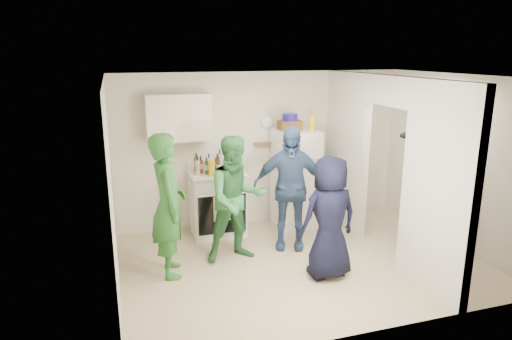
# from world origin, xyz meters

# --- Properties ---
(floor) EXTENTS (4.80, 4.80, 0.00)m
(floor) POSITION_xyz_m (0.00, 0.00, 0.00)
(floor) COLOR beige
(floor) RESTS_ON ground
(wall_back) EXTENTS (4.80, 0.00, 4.80)m
(wall_back) POSITION_xyz_m (0.00, 1.70, 1.25)
(wall_back) COLOR silver
(wall_back) RESTS_ON floor
(wall_front) EXTENTS (4.80, 0.00, 4.80)m
(wall_front) POSITION_xyz_m (0.00, -1.70, 1.25)
(wall_front) COLOR silver
(wall_front) RESTS_ON floor
(wall_left) EXTENTS (0.00, 3.40, 3.40)m
(wall_left) POSITION_xyz_m (-2.40, 0.00, 1.25)
(wall_left) COLOR silver
(wall_left) RESTS_ON floor
(wall_right) EXTENTS (0.00, 3.40, 3.40)m
(wall_right) POSITION_xyz_m (2.40, 0.00, 1.25)
(wall_right) COLOR silver
(wall_right) RESTS_ON floor
(ceiling) EXTENTS (4.80, 4.80, 0.00)m
(ceiling) POSITION_xyz_m (0.00, 0.00, 2.50)
(ceiling) COLOR white
(ceiling) RESTS_ON wall_back
(partition_pier_back) EXTENTS (0.12, 1.20, 2.50)m
(partition_pier_back) POSITION_xyz_m (1.20, 1.10, 1.25)
(partition_pier_back) COLOR silver
(partition_pier_back) RESTS_ON floor
(partition_pier_front) EXTENTS (0.12, 1.20, 2.50)m
(partition_pier_front) POSITION_xyz_m (1.20, -1.10, 1.25)
(partition_pier_front) COLOR silver
(partition_pier_front) RESTS_ON floor
(partition_header) EXTENTS (0.12, 1.00, 0.40)m
(partition_header) POSITION_xyz_m (1.20, 0.00, 2.30)
(partition_header) COLOR silver
(partition_header) RESTS_ON partition_pier_back
(stove) EXTENTS (0.84, 0.70, 1.00)m
(stove) POSITION_xyz_m (-0.87, 1.37, 0.50)
(stove) COLOR white
(stove) RESTS_ON floor
(upper_cabinet) EXTENTS (0.95, 0.34, 0.70)m
(upper_cabinet) POSITION_xyz_m (-1.40, 1.52, 1.85)
(upper_cabinet) COLOR silver
(upper_cabinet) RESTS_ON wall_back
(fridge) EXTENTS (0.66, 0.64, 1.59)m
(fridge) POSITION_xyz_m (0.44, 1.34, 0.80)
(fridge) COLOR white
(fridge) RESTS_ON floor
(wicker_basket) EXTENTS (0.35, 0.25, 0.15)m
(wicker_basket) POSITION_xyz_m (0.34, 1.39, 1.67)
(wicker_basket) COLOR brown
(wicker_basket) RESTS_ON fridge
(blue_bowl) EXTENTS (0.24, 0.24, 0.11)m
(blue_bowl) POSITION_xyz_m (0.34, 1.39, 1.80)
(blue_bowl) COLOR #1E1591
(blue_bowl) RESTS_ON wicker_basket
(yellow_cup_stack_top) EXTENTS (0.09, 0.09, 0.25)m
(yellow_cup_stack_top) POSITION_xyz_m (0.66, 1.24, 1.72)
(yellow_cup_stack_top) COLOR yellow
(yellow_cup_stack_top) RESTS_ON fridge
(wall_clock) EXTENTS (0.22, 0.02, 0.22)m
(wall_clock) POSITION_xyz_m (0.05, 1.68, 1.70)
(wall_clock) COLOR white
(wall_clock) RESTS_ON wall_back
(spice_shelf) EXTENTS (0.35, 0.08, 0.03)m
(spice_shelf) POSITION_xyz_m (0.00, 1.65, 1.35)
(spice_shelf) COLOR olive
(spice_shelf) RESTS_ON wall_back
(nook_window) EXTENTS (0.03, 0.70, 0.80)m
(nook_window) POSITION_xyz_m (2.38, 0.20, 1.65)
(nook_window) COLOR black
(nook_window) RESTS_ON wall_right
(nook_window_frame) EXTENTS (0.04, 0.76, 0.86)m
(nook_window_frame) POSITION_xyz_m (2.36, 0.20, 1.65)
(nook_window_frame) COLOR white
(nook_window_frame) RESTS_ON wall_right
(nook_valance) EXTENTS (0.04, 0.82, 0.18)m
(nook_valance) POSITION_xyz_m (2.34, 0.20, 2.00)
(nook_valance) COLOR white
(nook_valance) RESTS_ON wall_right
(yellow_cup_stack_stove) EXTENTS (0.09, 0.09, 0.25)m
(yellow_cup_stack_stove) POSITION_xyz_m (-0.99, 1.15, 1.13)
(yellow_cup_stack_stove) COLOR yellow
(yellow_cup_stack_stove) RESTS_ON stove
(red_cup) EXTENTS (0.09, 0.09, 0.12)m
(red_cup) POSITION_xyz_m (-0.65, 1.17, 1.06)
(red_cup) COLOR #A90B26
(red_cup) RESTS_ON stove
(person_green_left) EXTENTS (0.47, 0.69, 1.85)m
(person_green_left) POSITION_xyz_m (-1.75, 0.23, 0.93)
(person_green_left) COLOR #2E7333
(person_green_left) RESTS_ON floor
(person_green_center) EXTENTS (0.89, 0.72, 1.73)m
(person_green_center) POSITION_xyz_m (-0.82, 0.39, 0.87)
(person_green_center) COLOR #3B8747
(person_green_center) RESTS_ON floor
(person_denim) EXTENTS (1.15, 0.80, 1.81)m
(person_denim) POSITION_xyz_m (0.02, 0.55, 0.90)
(person_denim) COLOR #365476
(person_denim) RESTS_ON floor
(person_navy) EXTENTS (0.81, 0.57, 1.58)m
(person_navy) POSITION_xyz_m (0.16, -0.45, 0.79)
(person_navy) COLOR black
(person_navy) RESTS_ON floor
(person_nook) EXTENTS (1.11, 1.39, 1.88)m
(person_nook) POSITION_xyz_m (1.87, 0.08, 0.94)
(person_nook) COLOR black
(person_nook) RESTS_ON floor
(bottle_a) EXTENTS (0.08, 0.08, 0.29)m
(bottle_a) POSITION_xyz_m (-1.16, 1.49, 1.15)
(bottle_a) COLOR brown
(bottle_a) RESTS_ON stove
(bottle_b) EXTENTS (0.06, 0.06, 0.26)m
(bottle_b) POSITION_xyz_m (-1.04, 1.29, 1.13)
(bottle_b) COLOR #224918
(bottle_b) RESTS_ON stove
(bottle_c) EXTENTS (0.07, 0.07, 0.27)m
(bottle_c) POSITION_xyz_m (-0.96, 1.51, 1.14)
(bottle_c) COLOR silver
(bottle_c) RESTS_ON stove
(bottle_d) EXTENTS (0.06, 0.06, 0.25)m
(bottle_d) POSITION_xyz_m (-0.85, 1.32, 1.13)
(bottle_d) COLOR #662E11
(bottle_d) RESTS_ON stove
(bottle_e) EXTENTS (0.06, 0.06, 0.32)m
(bottle_e) POSITION_xyz_m (-0.77, 1.56, 1.16)
(bottle_e) COLOR #929AA2
(bottle_e) RESTS_ON stove
(bottle_f) EXTENTS (0.06, 0.06, 0.28)m
(bottle_f) POSITION_xyz_m (-0.68, 1.40, 1.14)
(bottle_f) COLOR #14381A
(bottle_f) RESTS_ON stove
(bottle_g) EXTENTS (0.06, 0.06, 0.29)m
(bottle_g) POSITION_xyz_m (-0.63, 1.52, 1.15)
(bottle_g) COLOR olive
(bottle_g) RESTS_ON stove
(bottle_h) EXTENTS (0.07, 0.07, 0.31)m
(bottle_h) POSITION_xyz_m (-1.18, 1.27, 1.16)
(bottle_h) COLOR #B7BAC4
(bottle_h) RESTS_ON stove
(bottle_i) EXTENTS (0.07, 0.07, 0.27)m
(bottle_i) POSITION_xyz_m (-0.83, 1.46, 1.14)
(bottle_i) COLOR #582B0F
(bottle_i) RESTS_ON stove
(bottle_j) EXTENTS (0.08, 0.08, 0.26)m
(bottle_j) POSITION_xyz_m (-0.56, 1.26, 1.13)
(bottle_j) COLOR #1D562A
(bottle_j) RESTS_ON stove
(bottle_k) EXTENTS (0.08, 0.08, 0.27)m
(bottle_k) POSITION_xyz_m (-1.11, 1.40, 1.14)
(bottle_k) COLOR maroon
(bottle_k) RESTS_ON stove
(bottle_l) EXTENTS (0.06, 0.06, 0.26)m
(bottle_l) POSITION_xyz_m (-0.75, 1.24, 1.13)
(bottle_l) COLOR gray
(bottle_l) RESTS_ON stove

